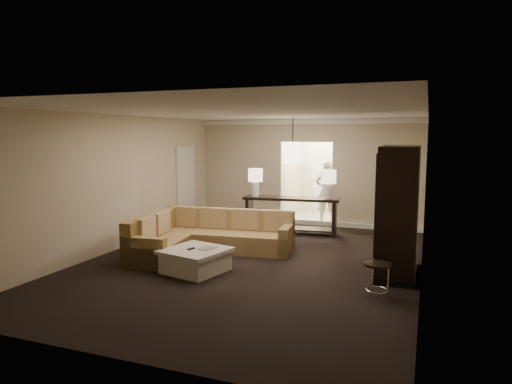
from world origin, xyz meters
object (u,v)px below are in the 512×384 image
at_px(sectional_sofa, 204,237).
at_px(coffee_table, 195,260).
at_px(drink_table, 377,273).
at_px(armoire, 398,213).
at_px(console_table, 291,212).
at_px(person, 327,188).

height_order(sectional_sofa, coffee_table, sectional_sofa).
distance_m(coffee_table, drink_table, 3.12).
bearing_deg(sectional_sofa, armoire, -7.66).
xyz_separation_m(sectional_sofa, armoire, (3.75, -0.09, 0.72)).
xyz_separation_m(console_table, drink_table, (2.43, -3.73, -0.17)).
relative_size(coffee_table, armoire, 0.55).
bearing_deg(coffee_table, person, 77.98).
bearing_deg(armoire, console_table, 136.56).
bearing_deg(person, coffee_table, 63.19).
relative_size(coffee_table, person, 0.65).
distance_m(sectional_sofa, coffee_table, 1.30).
bearing_deg(armoire, person, 116.24).
height_order(drink_table, person, person).
relative_size(console_table, armoire, 1.06).
bearing_deg(armoire, drink_table, -98.63).
relative_size(coffee_table, console_table, 0.52).
distance_m(sectional_sofa, drink_table, 3.80).
relative_size(coffee_table, drink_table, 2.43).
xyz_separation_m(sectional_sofa, console_table, (1.13, 2.39, 0.19)).
bearing_deg(coffee_table, sectional_sofa, 110.17).
bearing_deg(drink_table, person, 109.22).
bearing_deg(sectional_sofa, person, 63.02).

